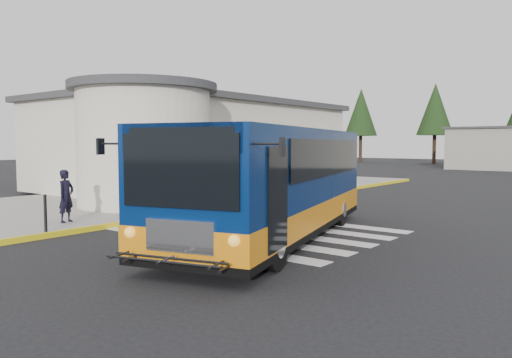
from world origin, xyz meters
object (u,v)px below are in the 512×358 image
Objects in this scene: transit_bus at (272,187)px; pedestrian_b at (136,186)px; pedestrian_a at (66,196)px; bollard at (45,213)px.

transit_bus is 6.06m from pedestrian_b.
transit_bus is 6.62× the size of pedestrian_a.
bollard is at bearing -11.72° from pedestrian_b.
pedestrian_a is 1.72m from bollard.
bollard is (0.98, -3.91, -0.42)m from pedestrian_b.
pedestrian_a is at bearing -28.27° from pedestrian_b.
pedestrian_a is 1.57× the size of bollard.
pedestrian_b is at bearing 161.91° from transit_bus.
pedestrian_a is (-6.16, -2.39, -0.45)m from transit_bus.
pedestrian_b is at bearing -20.62° from pedestrian_a.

